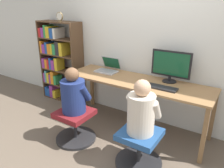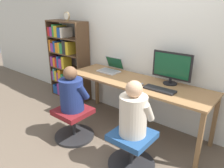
% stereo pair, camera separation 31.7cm
% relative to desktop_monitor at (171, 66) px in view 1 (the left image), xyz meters
% --- Properties ---
extents(ground_plane, '(14.00, 14.00, 0.00)m').
position_rel_desktop_monitor_xyz_m(ground_plane, '(-0.42, -0.53, -1.01)').
color(ground_plane, brown).
extents(wall_back, '(10.00, 0.05, 2.60)m').
position_rel_desktop_monitor_xyz_m(wall_back, '(-0.42, 0.19, 0.29)').
color(wall_back, silver).
rests_on(wall_back, ground_plane).
extents(desk, '(2.17, 0.65, 0.78)m').
position_rel_desktop_monitor_xyz_m(desk, '(-0.42, -0.20, -0.30)').
color(desk, olive).
rests_on(desk, ground_plane).
extents(desktop_monitor, '(0.55, 0.19, 0.44)m').
position_rel_desktop_monitor_xyz_m(desktop_monitor, '(0.00, 0.00, 0.00)').
color(desktop_monitor, black).
rests_on(desktop_monitor, desk).
extents(laptop, '(0.35, 0.32, 0.23)m').
position_rel_desktop_monitor_xyz_m(laptop, '(-1.01, -0.07, -0.18)').
color(laptop, '#B7B7BC').
rests_on(laptop, desk).
extents(keyboard, '(0.42, 0.15, 0.03)m').
position_rel_desktop_monitor_xyz_m(keyboard, '(-0.00, -0.30, -0.22)').
color(keyboard, '#232326').
rests_on(keyboard, desk).
extents(computer_mouse_by_keyboard, '(0.06, 0.11, 0.03)m').
position_rel_desktop_monitor_xyz_m(computer_mouse_by_keyboard, '(-0.28, -0.31, -0.22)').
color(computer_mouse_by_keyboard, '#99999E').
rests_on(computer_mouse_by_keyboard, desk).
extents(office_chair_left, '(0.56, 0.56, 0.44)m').
position_rel_desktop_monitor_xyz_m(office_chair_left, '(0.01, -0.91, -0.78)').
color(office_chair_left, '#262628').
rests_on(office_chair_left, ground_plane).
extents(office_chair_right, '(0.56, 0.56, 0.44)m').
position_rel_desktop_monitor_xyz_m(office_chair_right, '(-0.97, -0.94, -0.78)').
color(office_chair_right, '#262628').
rests_on(office_chair_right, ground_plane).
extents(person_at_monitor, '(0.38, 0.32, 0.63)m').
position_rel_desktop_monitor_xyz_m(person_at_monitor, '(0.01, -0.90, -0.29)').
color(person_at_monitor, beige).
rests_on(person_at_monitor, office_chair_left).
extents(person_at_laptop, '(0.39, 0.33, 0.62)m').
position_rel_desktop_monitor_xyz_m(person_at_laptop, '(-0.97, -0.94, -0.30)').
color(person_at_laptop, navy).
rests_on(person_at_laptop, office_chair_right).
extents(bookshelf, '(0.86, 0.31, 1.52)m').
position_rel_desktop_monitor_xyz_m(bookshelf, '(-2.21, -0.04, -0.23)').
color(bookshelf, '#513823').
rests_on(bookshelf, ground_plane).
extents(desk_clock, '(0.14, 0.03, 0.16)m').
position_rel_desktop_monitor_xyz_m(desk_clock, '(-1.96, -0.11, 0.59)').
color(desk_clock, olive).
rests_on(desk_clock, bookshelf).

